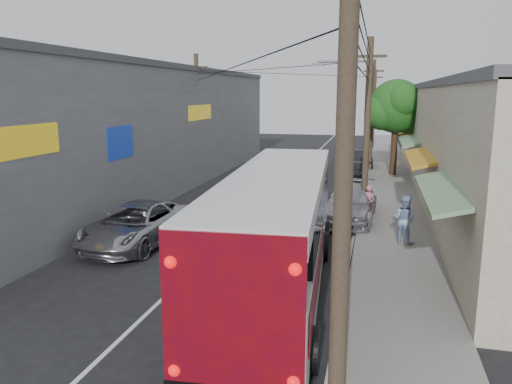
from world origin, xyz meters
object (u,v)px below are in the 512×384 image
pedestrian_near (368,203)px  pedestrian_far (404,219)px  coach_bus (278,230)px  parked_car_far (362,159)px  parked_car_mid (355,170)px  jeepney (136,225)px  parked_suv (350,204)px

pedestrian_near → pedestrian_far: size_ratio=0.89×
coach_bus → parked_car_far: bearing=82.4°
parked_car_mid → parked_car_far: size_ratio=0.96×
jeepney → parked_car_far: 23.87m
coach_bus → parked_car_mid: size_ratio=3.27×
jeepney → pedestrian_near: (8.48, 5.28, 0.15)m
parked_car_mid → pedestrian_near: 11.33m
pedestrian_near → pedestrian_far: 3.33m
parked_suv → pedestrian_far: (2.18, -3.36, 0.24)m
jeepney → parked_car_far: (7.68, 22.60, -0.13)m
parked_car_mid → pedestrian_near: (1.08, -11.28, 0.28)m
jeepney → parked_suv: parked_suv is taller
coach_bus → parked_suv: (1.61, 8.70, -1.03)m
coach_bus → jeepney: size_ratio=2.19×
coach_bus → parked_car_far: (1.61, 25.70, -1.16)m
pedestrian_near → parked_car_mid: bearing=-93.3°
coach_bus → parked_suv: 8.91m
parked_car_far → coach_bus: bearing=-99.1°
coach_bus → parked_suv: coach_bus is taller
coach_bus → jeepney: 6.90m
pedestrian_far → pedestrian_near: bearing=-36.5°
parked_car_far → parked_car_mid: bearing=-98.2°
parked_suv → parked_car_far: 17.00m
jeepney → parked_suv: (7.68, 5.60, 0.00)m
coach_bus → parked_car_mid: coach_bus is taller
jeepney → pedestrian_far: bearing=16.1°
jeepney → parked_suv: size_ratio=1.04×
pedestrian_far → coach_bus: bearing=83.6°
parked_car_mid → parked_suv: bearing=-88.9°
parked_car_mid → pedestrian_far: size_ratio=2.08×
pedestrian_near → coach_bus: bearing=65.1°
jeepney → pedestrian_far: (9.87, 2.25, 0.25)m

